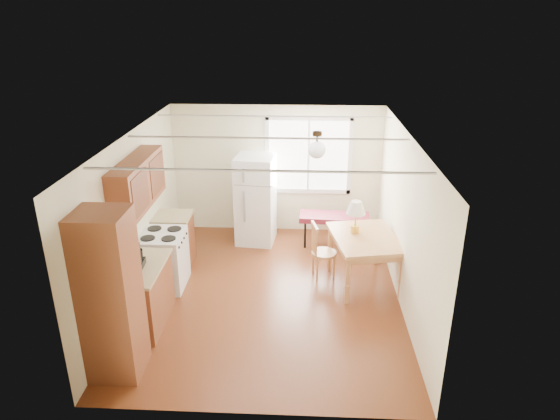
# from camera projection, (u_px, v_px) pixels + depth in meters

# --- Properties ---
(room_shell) EXTENTS (4.60, 5.60, 2.62)m
(room_shell) POSITION_uv_depth(u_px,v_px,m) (268.00, 220.00, 7.33)
(room_shell) COLOR #4C200F
(room_shell) RESTS_ON ground
(kitchen_run) EXTENTS (0.65, 3.40, 2.20)m
(kitchen_run) POSITION_uv_depth(u_px,v_px,m) (143.00, 263.00, 6.98)
(kitchen_run) COLOR brown
(kitchen_run) RESTS_ON ground
(window_unit) EXTENTS (1.64, 0.05, 1.51)m
(window_unit) POSITION_uv_depth(u_px,v_px,m) (309.00, 155.00, 9.48)
(window_unit) COLOR white
(window_unit) RESTS_ON room_shell
(pendant_light) EXTENTS (0.26, 0.26, 0.40)m
(pendant_light) POSITION_uv_depth(u_px,v_px,m) (317.00, 149.00, 7.30)
(pendant_light) COLOR black
(pendant_light) RESTS_ON room_shell
(refrigerator) EXTENTS (0.76, 0.76, 1.67)m
(refrigerator) POSITION_uv_depth(u_px,v_px,m) (256.00, 200.00, 9.29)
(refrigerator) COLOR white
(refrigerator) RESTS_ON ground
(bench) EXTENTS (1.31, 0.55, 0.59)m
(bench) POSITION_uv_depth(u_px,v_px,m) (334.00, 218.00, 9.26)
(bench) COLOR maroon
(bench) RESTS_ON ground
(dining_table) EXTENTS (1.20, 1.46, 0.82)m
(dining_table) POSITION_uv_depth(u_px,v_px,m) (365.00, 242.00, 7.88)
(dining_table) COLOR #B97A47
(dining_table) RESTS_ON ground
(chair) EXTENTS (0.44, 0.43, 0.93)m
(chair) POSITION_uv_depth(u_px,v_px,m) (319.00, 248.00, 8.11)
(chair) COLOR #B97A47
(chair) RESTS_ON ground
(table_lamp) EXTENTS (0.31, 0.31, 0.53)m
(table_lamp) POSITION_uv_depth(u_px,v_px,m) (356.00, 210.00, 7.83)
(table_lamp) COLOR gold
(table_lamp) RESTS_ON dining_table
(coffee_maker) EXTENTS (0.21, 0.27, 0.39)m
(coffee_maker) POSITION_uv_depth(u_px,v_px,m) (135.00, 258.00, 6.68)
(coffee_maker) COLOR black
(coffee_maker) RESTS_ON kitchen_run
(kettle) EXTENTS (0.12, 0.12, 0.24)m
(kettle) POSITION_uv_depth(u_px,v_px,m) (130.00, 265.00, 6.58)
(kettle) COLOR red
(kettle) RESTS_ON kitchen_run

